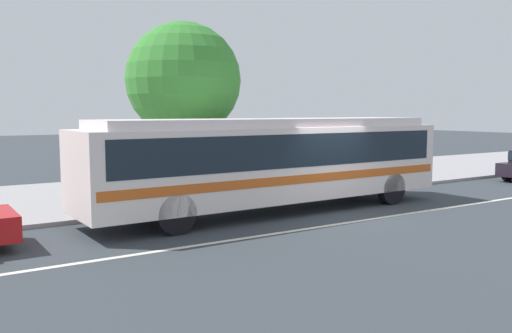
{
  "coord_description": "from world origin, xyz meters",
  "views": [
    {
      "loc": [
        -10.14,
        -11.21,
        2.93
      ],
      "look_at": [
        -1.48,
        2.15,
        1.3
      ],
      "focal_mm": 37.67,
      "sensor_mm": 36.0,
      "label": 1
    }
  ],
  "objects": [
    {
      "name": "pedestrian_walking_along_curb",
      "position": [
        -1.63,
        3.99,
        1.05
      ],
      "size": [
        0.47,
        0.47,
        1.6
      ],
      "color": "#7B5958",
      "rests_on": "sidewalk_slab"
    },
    {
      "name": "transit_bus",
      "position": [
        -1.25,
        1.57,
        1.59
      ],
      "size": [
        11.45,
        2.7,
        2.73
      ],
      "color": "silver",
      "rests_on": "ground_plane"
    },
    {
      "name": "ground_plane",
      "position": [
        0.0,
        0.0,
        0.0
      ],
      "size": [
        120.0,
        120.0,
        0.0
      ],
      "primitive_type": "plane",
      "color": "#33393F"
    },
    {
      "name": "street_tree_near_stop",
      "position": [
        -2.45,
        5.05,
        3.95
      ],
      "size": [
        3.77,
        3.77,
        5.73
      ],
      "color": "brown",
      "rests_on": "sidewalk_slab"
    },
    {
      "name": "pedestrian_waiting_near_sign",
      "position": [
        -1.23,
        4.57,
        1.07
      ],
      "size": [
        0.47,
        0.47,
        1.64
      ],
      "color": "#7C5E52",
      "rests_on": "sidewalk_slab"
    },
    {
      "name": "sidewalk_slab",
      "position": [
        0.0,
        6.92,
        0.06
      ],
      "size": [
        60.0,
        8.0,
        0.12
      ],
      "primitive_type": "cube",
      "color": "#979296",
      "rests_on": "ground_plane"
    },
    {
      "name": "lane_stripe_center",
      "position": [
        0.0,
        -0.8,
        0.0
      ],
      "size": [
        56.0,
        0.16,
        0.01
      ],
      "primitive_type": "cube",
      "color": "silver",
      "rests_on": "ground_plane"
    }
  ]
}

